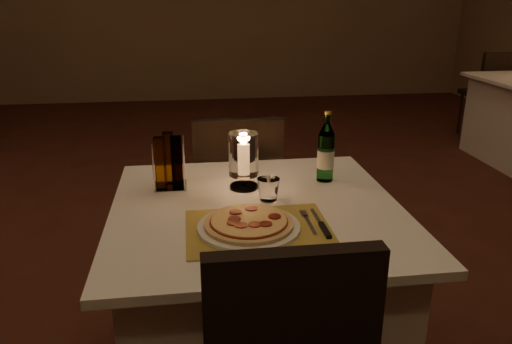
{
  "coord_description": "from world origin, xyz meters",
  "views": [
    {
      "loc": [
        -0.0,
        -2.13,
        1.44
      ],
      "look_at": [
        0.22,
        -0.54,
        0.86
      ],
      "focal_mm": 35.0,
      "sensor_mm": 36.0,
      "label": 1
    }
  ],
  "objects": [
    {
      "name": "floor",
      "position": [
        0.0,
        0.0,
        -0.01
      ],
      "size": [
        8.0,
        10.0,
        0.02
      ],
      "primitive_type": "cube",
      "color": "#4B2118",
      "rests_on": "ground"
    },
    {
      "name": "main_table",
      "position": [
        0.22,
        -0.56,
        0.37
      ],
      "size": [
        1.0,
        1.0,
        0.74
      ],
      "color": "silver",
      "rests_on": "ground"
    },
    {
      "name": "chair_far",
      "position": [
        0.22,
        0.15,
        0.55
      ],
      "size": [
        0.42,
        0.42,
        0.9
      ],
      "color": "black",
      "rests_on": "ground"
    },
    {
      "name": "placemat",
      "position": [
        0.2,
        -0.74,
        0.74
      ],
      "size": [
        0.45,
        0.34,
        0.0
      ],
      "primitive_type": "cube",
      "color": "#A9903A",
      "rests_on": "main_table"
    },
    {
      "name": "plate",
      "position": [
        0.17,
        -0.74,
        0.75
      ],
      "size": [
        0.32,
        0.32,
        0.01
      ],
      "primitive_type": "cylinder",
      "color": "white",
      "rests_on": "placemat"
    },
    {
      "name": "pizza",
      "position": [
        0.17,
        -0.74,
        0.77
      ],
      "size": [
        0.28,
        0.28,
        0.02
      ],
      "color": "#D8B77F",
      "rests_on": "plate"
    },
    {
      "name": "fork",
      "position": [
        0.36,
        -0.71,
        0.75
      ],
      "size": [
        0.02,
        0.18,
        0.0
      ],
      "color": "silver",
      "rests_on": "placemat"
    },
    {
      "name": "knife",
      "position": [
        0.4,
        -0.77,
        0.75
      ],
      "size": [
        0.02,
        0.22,
        0.01
      ],
      "color": "black",
      "rests_on": "placemat"
    },
    {
      "name": "tumbler",
      "position": [
        0.27,
        -0.51,
        0.78
      ],
      "size": [
        0.08,
        0.08,
        0.08
      ],
      "primitive_type": null,
      "color": "white",
      "rests_on": "main_table"
    },
    {
      "name": "water_bottle",
      "position": [
        0.52,
        -0.34,
        0.85
      ],
      "size": [
        0.07,
        0.07,
        0.28
      ],
      "color": "#5BAA65",
      "rests_on": "main_table"
    },
    {
      "name": "hurricane_candle",
      "position": [
        0.19,
        -0.38,
        0.87
      ],
      "size": [
        0.11,
        0.11,
        0.21
      ],
      "color": "white",
      "rests_on": "main_table"
    },
    {
      "name": "cruet_caddy",
      "position": [
        -0.08,
        -0.34,
        0.84
      ],
      "size": [
        0.12,
        0.12,
        0.21
      ],
      "color": "white",
      "rests_on": "main_table"
    },
    {
      "name": "neighbor_chair_rb",
      "position": [
        3.06,
        2.51,
        0.55
      ],
      "size": [
        0.42,
        0.42,
        0.9
      ],
      "color": "black",
      "rests_on": "ground"
    }
  ]
}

